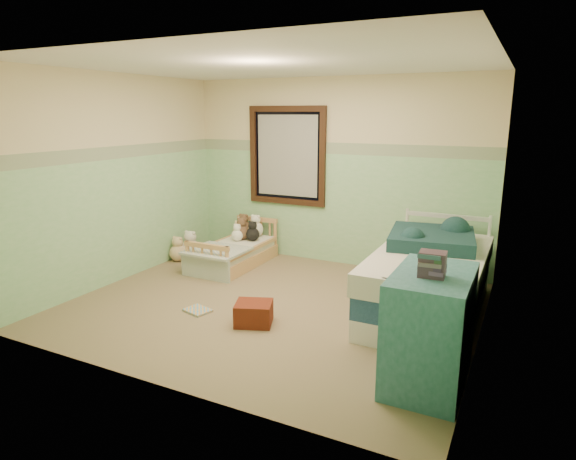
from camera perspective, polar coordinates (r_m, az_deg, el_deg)
The scene contains 30 objects.
floor at distance 5.39m, azimuth -1.90°, elevation -8.83°, with size 4.20×3.60×0.02m, color #766749.
ceiling at distance 5.00m, azimuth -2.13°, elevation 18.92°, with size 4.20×3.60×0.02m, color white.
wall_back at distance 6.67m, azimuth 5.44°, elevation 6.68°, with size 4.20×0.04×2.50m, color beige.
wall_front at distance 3.60m, azimuth -15.81°, elevation 0.32°, with size 4.20×0.04×2.50m, color beige.
wall_left at distance 6.31m, azimuth -19.10°, elevation 5.61°, with size 0.04×3.60×2.50m, color beige.
wall_right at distance 4.46m, azimuth 22.49°, elevation 2.29°, with size 0.04×3.60×2.50m, color beige.
wainscot_mint at distance 6.73m, azimuth 5.30°, elevation 2.43°, with size 4.20×0.01×1.50m, color #7FBF83.
border_strip at distance 6.62m, azimuth 5.45°, elevation 9.46°, with size 4.20×0.01×0.15m, color #507150.
window_frame at distance 6.89m, azimuth -0.14°, elevation 8.63°, with size 1.16×0.06×1.36m, color black.
window_blinds at distance 6.90m, azimuth -0.10°, elevation 8.64°, with size 0.92×0.01×1.12m, color #B4B4AE.
toddler_bed_frame at distance 6.76m, azimuth -6.25°, elevation -3.35°, with size 0.66×1.32×0.17m, color tan.
toddler_mattress at distance 6.72m, azimuth -6.28°, elevation -2.17°, with size 0.60×1.26×0.12m, color silver.
patchwork_quilt at distance 6.37m, azimuth -8.29°, elevation -2.40°, with size 0.72×0.66×0.03m, color #6A85B4.
plush_bed_brown at distance 7.17m, azimuth -5.17°, elevation 0.23°, with size 0.21×0.21×0.21m, color brown.
plush_bed_white at distance 7.06m, azimuth -3.79°, elevation 0.08°, with size 0.22×0.22×0.22m, color white.
plush_bed_tan at distance 6.96m, azimuth -5.76°, elevation -0.32°, with size 0.18×0.18×0.18m, color beige.
plush_bed_dark at distance 6.84m, azimuth -4.13°, elevation -0.49°, with size 0.19×0.19×0.19m, color black.
plush_floor_cream at distance 7.14m, azimuth -11.28°, elevation -2.18°, with size 0.27×0.27×0.27m, color white.
plush_floor_tan at distance 7.05m, azimuth -12.68°, elevation -2.61°, with size 0.24×0.24×0.24m, color beige.
twin_bed_frame at distance 5.34m, azimuth 15.90°, elevation -8.20°, with size 1.00×2.01×0.22m, color white.
twin_boxspring at distance 5.26m, azimuth 16.06°, elevation -5.97°, with size 1.00×2.01×0.22m, color navy.
twin_mattress at distance 5.19m, azimuth 16.22°, elevation -3.68°, with size 1.04×2.05×0.22m, color silver.
teal_blanket at distance 5.44m, azimuth 16.41°, elevation -0.95°, with size 0.85×0.90×0.14m, color #0F2E32.
dresser at distance 3.93m, azimuth 16.18°, elevation -11.00°, with size 0.56×0.89×0.89m, color #28666B.
book_stack at distance 3.66m, azimuth 16.47°, elevation -3.85°, with size 0.19×0.14×0.19m, color brown.
red_pillow at distance 4.90m, azimuth -4.01°, elevation -9.66°, with size 0.35×0.31×0.22m, color #8E2005.
floor_book at distance 5.30m, azimuth -10.50°, elevation -9.20°, with size 0.27×0.21×0.02m, color orange.
extra_plush_0 at distance 6.86m, azimuth -5.93°, elevation -0.61°, with size 0.16×0.16×0.16m, color white.
extra_plush_1 at distance 7.15m, azimuth -5.39°, elevation 0.07°, with size 0.19×0.19×0.19m, color white.
extra_plush_2 at distance 6.92m, azimuth -5.40°, elevation -0.26°, with size 0.21×0.21×0.21m, color brown.
Camera 1 is at (2.38, -4.38, 2.04)m, focal length 30.51 mm.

